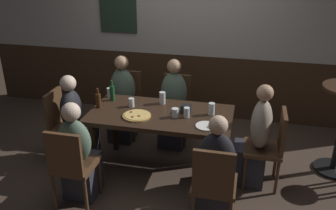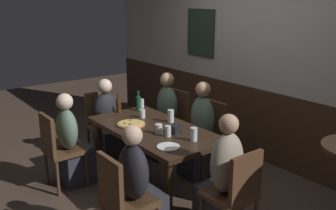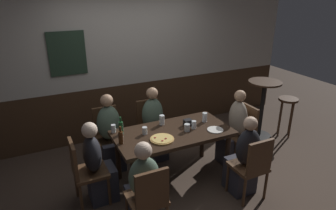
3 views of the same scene
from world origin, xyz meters
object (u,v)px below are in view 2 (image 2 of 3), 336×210
(chair_left_far, at_px, (174,119))
(pint_glass_pale, at_px, (142,104))
(dining_table, at_px, (154,136))
(condiment_caddy, at_px, (175,129))
(chair_head_west, at_px, (102,121))
(person_right_near, at_px, (139,195))
(highball_clear, at_px, (194,135))
(chair_head_east, at_px, (236,192))
(pint_glass_stout, at_px, (171,117))
(plate_white_large, at_px, (168,147))
(person_left_far, at_px, (164,122))
(pint_glass_amber, at_px, (142,114))
(beer_bottle_brown, at_px, (119,105))
(chair_mid_far, at_px, (209,133))
(person_left_near, at_px, (72,147))
(person_head_west, at_px, (108,127))
(beer_glass_tall, at_px, (168,132))
(person_head_east, at_px, (222,186))
(beer_bottle_green, at_px, (138,103))
(chair_left_near, at_px, (58,147))
(chair_right_near, at_px, (122,197))
(person_mid_far, at_px, (199,137))
(tumbler_water, at_px, (159,130))
(pizza, at_px, (131,124))

(chair_left_far, distance_m, pint_glass_pale, 0.58)
(dining_table, relative_size, condiment_caddy, 14.31)
(chair_head_west, relative_size, person_right_near, 0.80)
(highball_clear, bearing_deg, chair_head_east, -7.44)
(pint_glass_stout, height_order, plate_white_large, pint_glass_stout)
(pint_glass_pale, distance_m, condiment_caddy, 1.02)
(person_left_far, height_order, pint_glass_amber, person_left_far)
(chair_left_far, height_order, beer_bottle_brown, beer_bottle_brown)
(chair_head_east, bearing_deg, pint_glass_pale, 170.59)
(chair_mid_far, relative_size, pint_glass_stout, 6.22)
(person_left_near, height_order, person_head_west, person_head_west)
(dining_table, bearing_deg, chair_mid_far, 90.00)
(dining_table, relative_size, plate_white_large, 7.21)
(chair_head_west, distance_m, beer_glass_tall, 1.53)
(person_head_west, xyz_separation_m, pint_glass_stout, (1.00, 0.26, 0.34))
(chair_mid_far, xyz_separation_m, pint_glass_pale, (-0.72, -0.50, 0.29))
(person_head_east, bearing_deg, chair_head_west, 180.00)
(dining_table, relative_size, beer_glass_tall, 14.16)
(person_left_near, xyz_separation_m, highball_clear, (1.24, 0.74, 0.35))
(pint_glass_stout, distance_m, beer_bottle_green, 0.61)
(chair_left_near, relative_size, plate_white_large, 4.03)
(pint_glass_stout, bearing_deg, chair_head_east, -11.82)
(chair_right_near, xyz_separation_m, plate_white_large, (-0.16, 0.60, 0.25))
(person_right_near, bearing_deg, person_head_east, 62.00)
(beer_bottle_green, bearing_deg, person_mid_far, 33.86)
(dining_table, height_order, beer_bottle_green, beer_bottle_green)
(dining_table, distance_m, person_left_near, 0.97)
(chair_mid_far, xyz_separation_m, person_right_near, (0.69, -1.47, -0.04))
(beer_bottle_green, height_order, beer_bottle_brown, beer_bottle_green)
(person_right_near, relative_size, tumbler_water, 10.92)
(person_head_east, height_order, pint_glass_pale, person_head_east)
(chair_head_east, distance_m, pint_glass_pale, 1.97)
(chair_head_west, bearing_deg, person_left_near, -52.06)
(pint_glass_pale, bearing_deg, person_head_east, -10.26)
(chair_right_near, distance_m, person_mid_far, 1.63)
(person_right_near, xyz_separation_m, beer_bottle_brown, (-1.42, 0.64, 0.37))
(chair_right_near, distance_m, highball_clear, 0.96)
(chair_head_east, bearing_deg, beer_glass_tall, -177.47)
(chair_left_far, height_order, person_head_west, person_head_west)
(person_left_far, height_order, pint_glass_pale, person_left_far)
(tumbler_water, xyz_separation_m, plate_white_large, (0.36, -0.15, -0.04))
(chair_mid_far, xyz_separation_m, tumbler_water, (0.18, -0.89, 0.29))
(chair_left_near, height_order, person_mid_far, person_mid_far)
(chair_head_west, xyz_separation_m, pint_glass_stout, (1.16, 0.26, 0.30))
(dining_table, xyz_separation_m, plate_white_large, (0.53, -0.21, 0.10))
(pizza, bearing_deg, pint_glass_stout, 65.64)
(chair_right_near, relative_size, pizza, 2.87)
(pint_glass_amber, bearing_deg, pint_glass_stout, 27.09)
(tumbler_water, bearing_deg, chair_head_west, 177.23)
(chair_right_near, xyz_separation_m, person_mid_far, (-0.69, 1.48, -0.01))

